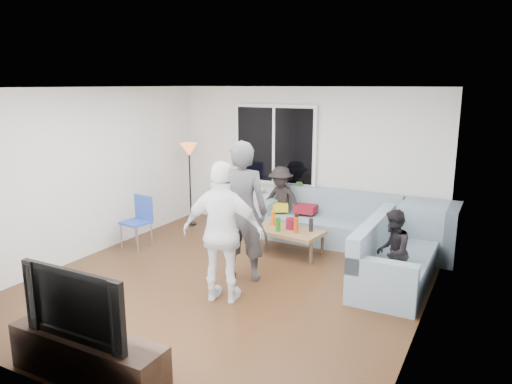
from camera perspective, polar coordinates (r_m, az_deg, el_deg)
The scene contains 32 objects.
floor at distance 6.70m, azimuth -3.19°, elevation -10.74°, with size 5.00×5.50×0.04m, color #56351C.
ceiling at distance 6.15m, azimuth -3.50°, elevation 12.47°, with size 5.00×5.50×0.04m, color white.
wall_back at distance 8.74m, azimuth 6.03°, elevation 3.80°, with size 5.00×0.04×2.60m, color silver.
wall_front at distance 4.25m, azimuth -23.00°, elevation -6.77°, with size 5.00×0.04×2.60m, color silver.
wall_left at distance 7.87m, azimuth -19.31°, elevation 2.16°, with size 0.04×5.50×2.60m, color silver.
wall_right at distance 5.47m, azimuth 19.95°, elevation -2.28°, with size 0.04×5.50×2.60m, color silver.
window_frame at distance 8.87m, azimuth 2.26°, elevation 5.62°, with size 1.62×0.06×1.47m, color white.
window_glass at distance 8.84m, azimuth 2.15°, elevation 5.60°, with size 1.50×0.02×1.35m, color black.
window_mullion at distance 8.83m, azimuth 2.12°, elevation 5.59°, with size 0.05×0.03×1.35m, color white.
radiator at distance 9.07m, azimuth 2.08°, elevation -2.20°, with size 1.30×0.12×0.62m, color silver.
potted_plant at distance 8.73m, azimuth 5.13°, elevation 0.33°, with size 0.17×0.14×0.32m, color #335E25.
vase at distance 9.06m, azimuth 0.55°, elevation 0.37°, with size 0.16×0.16×0.17m, color silver.
sofa_back_section at distance 8.26m, azimuth 8.68°, elevation -3.02°, with size 2.30×0.85×0.85m, color gray, non-canonical shape.
sofa_right_section at distance 6.78m, azimuth 16.43°, elevation -6.93°, with size 0.85×2.00×0.85m, color gray, non-canonical shape.
sofa_corner at distance 7.91m, azimuth 19.84°, elevation -4.35°, with size 0.85×0.85×0.85m, color gray.
cushion_yellow at distance 8.57m, azimuth 2.51°, elevation -1.72°, with size 0.38×0.32×0.14m, color yellow.
cushion_red at distance 8.44m, azimuth 5.92°, elevation -2.00°, with size 0.36×0.30×0.13m, color maroon.
coffee_table at distance 7.67m, azimuth 3.72°, elevation -5.90°, with size 1.10×0.60×0.40m, color #A47A4F.
pitcher at distance 7.62m, azimuth 4.20°, elevation -3.78°, with size 0.17×0.17×0.17m, color maroon.
side_chair at distance 8.07m, azimuth -14.08°, elevation -3.60°, with size 0.40×0.40×0.86m, color #2848AF, non-canonical shape.
floor_lamp at distance 9.15m, azimuth -7.83°, elevation 0.85°, with size 0.32×0.32×1.56m, color orange, non-canonical shape.
player_left at distance 6.49m, azimuth -1.67°, elevation -2.31°, with size 0.70×0.46×1.92m, color #444448.
player_right at distance 5.86m, azimuth -3.92°, elevation -4.85°, with size 1.03×0.43×1.76m, color white.
spectator_right at distance 6.42m, azimuth 15.89°, elevation -6.83°, with size 0.53×0.42×1.10m, color black.
spectator_back at distance 8.56m, azimuth 2.94°, elevation -1.02°, with size 0.79×0.46×1.23m, color black.
tv_console at distance 4.86m, azimuth -19.33°, elevation -18.00°, with size 1.60×0.40×0.44m, color #34241A.
television at distance 4.61m, azimuth -19.84°, elevation -12.06°, with size 1.15×0.15×0.66m, color black.
bottle_d at distance 7.41m, azimuth 4.77°, elevation -3.98°, with size 0.07×0.07×0.24m, color #E74314.
bottle_b at distance 7.48m, azimuth 2.64°, elevation -3.87°, with size 0.08×0.08×0.22m, color #278818.
bottle_e at distance 7.52m, azimuth 6.55°, elevation -3.90°, with size 0.07×0.07×0.21m, color black.
bottle_a at distance 7.77m, azimuth 2.03°, elevation -3.17°, with size 0.07×0.07×0.24m, color #F85B0E.
bottle_c at distance 7.68m, azimuth 4.83°, elevation -3.42°, with size 0.07×0.07×0.23m, color black.
Camera 1 is at (3.17, -5.27, 2.64)m, focal length 33.68 mm.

